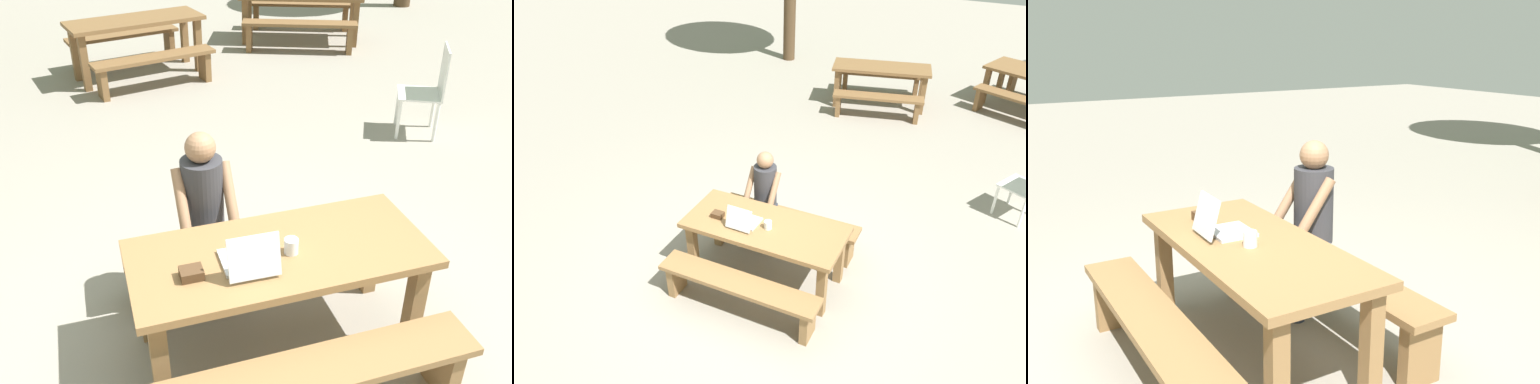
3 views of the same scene
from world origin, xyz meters
TOP-DOWN VIEW (x-y plane):
  - ground_plane at (0.00, 0.00)m, footprint 30.00×30.00m
  - picnic_table_front at (0.00, 0.00)m, footprint 1.71×0.75m
  - bench_near at (0.00, -0.62)m, footprint 1.70×0.30m
  - bench_far at (0.00, 0.62)m, footprint 1.70×0.30m
  - laptop at (-0.21, -0.10)m, footprint 0.29×0.32m
  - small_pouch at (-0.52, -0.08)m, footprint 0.12×0.10m
  - coffee_mug at (0.05, -0.04)m, footprint 0.08×0.08m
  - person_seated at (-0.30, 0.58)m, footprint 0.37×0.39m
  - plastic_chair at (2.51, 2.40)m, footprint 0.60×0.60m
  - picnic_table_mid at (-0.14, 5.19)m, footprint 1.85×1.02m
  - bench_mid_south at (-0.01, 4.61)m, footprint 1.61×0.63m
  - bench_mid_north at (-0.27, 5.78)m, footprint 1.61×0.63m
  - picnic_table_rear at (2.54, 6.11)m, footprint 2.06×1.47m
  - bench_rear_south at (2.29, 5.52)m, footprint 1.69×0.93m
  - bench_rear_north at (2.78, 6.70)m, footprint 1.69×0.93m

SIDE VIEW (x-z plane):
  - ground_plane at x=0.00m, z-range 0.00..0.00m
  - bench_near at x=0.00m, z-range 0.11..0.53m
  - bench_far at x=0.00m, z-range 0.11..0.53m
  - bench_mid_south at x=-0.01m, z-range 0.10..0.54m
  - bench_mid_north at x=-0.27m, z-range 0.10..0.54m
  - bench_rear_south at x=2.29m, z-range 0.11..0.56m
  - bench_rear_north at x=2.78m, z-range 0.11..0.56m
  - plastic_chair at x=2.51m, z-range 0.03..0.98m
  - picnic_table_front at x=0.00m, z-range 0.24..0.94m
  - picnic_table_mid at x=-0.14m, z-range 0.25..1.01m
  - picnic_table_rear at x=2.54m, z-range 0.26..1.00m
  - person_seated at x=-0.30m, z-range 0.09..1.28m
  - small_pouch at x=-0.52m, z-range 0.70..0.76m
  - coffee_mug at x=0.05m, z-range 0.70..0.79m
  - laptop at x=-0.21m, z-range 0.64..0.89m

